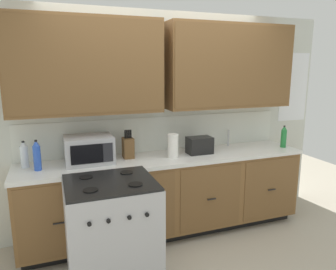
# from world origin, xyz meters

# --- Properties ---
(ground_plane) EXTENTS (8.00, 8.00, 0.00)m
(ground_plane) POSITION_xyz_m (0.00, 0.00, 0.00)
(ground_plane) COLOR #B2A893
(wall_unit) EXTENTS (4.35, 0.40, 2.50)m
(wall_unit) POSITION_xyz_m (0.00, 0.50, 1.66)
(wall_unit) COLOR silver
(wall_unit) RESTS_ON ground_plane
(counter_run) EXTENTS (3.18, 0.64, 0.91)m
(counter_run) POSITION_xyz_m (0.00, 0.30, 0.47)
(counter_run) COLOR black
(counter_run) RESTS_ON ground_plane
(stove_range) EXTENTS (0.76, 0.68, 0.95)m
(stove_range) POSITION_xyz_m (-0.75, -0.33, 0.47)
(stove_range) COLOR #B7B7BC
(stove_range) RESTS_ON ground_plane
(microwave) EXTENTS (0.48, 0.37, 0.28)m
(microwave) POSITION_xyz_m (-0.83, 0.37, 1.05)
(microwave) COLOR #B7B7BC
(microwave) RESTS_ON counter_run
(toaster) EXTENTS (0.28, 0.18, 0.19)m
(toaster) POSITION_xyz_m (0.39, 0.30, 1.01)
(toaster) COLOR black
(toaster) RESTS_ON counter_run
(knife_block) EXTENTS (0.11, 0.14, 0.31)m
(knife_block) POSITION_xyz_m (-0.42, 0.41, 1.03)
(knife_block) COLOR brown
(knife_block) RESTS_ON counter_run
(sink_faucet) EXTENTS (0.02, 0.02, 0.20)m
(sink_faucet) POSITION_xyz_m (0.89, 0.51, 1.01)
(sink_faucet) COLOR #B2B5BA
(sink_faucet) RESTS_ON counter_run
(paper_towel_roll) EXTENTS (0.12, 0.12, 0.26)m
(paper_towel_roll) POSITION_xyz_m (0.05, 0.25, 1.04)
(paper_towel_roll) COLOR white
(paper_towel_roll) RESTS_ON counter_run
(bottle_blue) EXTENTS (0.07, 0.07, 0.30)m
(bottle_blue) POSITION_xyz_m (-1.33, 0.28, 1.06)
(bottle_blue) COLOR blue
(bottle_blue) RESTS_ON counter_run
(bottle_clear) EXTENTS (0.08, 0.08, 0.27)m
(bottle_clear) POSITION_xyz_m (-1.45, 0.42, 1.04)
(bottle_clear) COLOR silver
(bottle_clear) RESTS_ON counter_run
(bottle_green) EXTENTS (0.07, 0.07, 0.27)m
(bottle_green) POSITION_xyz_m (1.48, 0.20, 1.05)
(bottle_green) COLOR #237A38
(bottle_green) RESTS_ON counter_run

